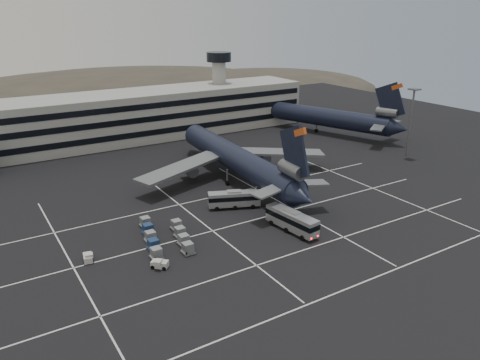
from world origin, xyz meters
The scene contains 12 objects.
ground centered at (0.00, 0.00, 0.00)m, with size 260.00×260.00×0.00m, color black.
lane_markings centered at (0.95, 0.72, 0.01)m, with size 90.00×55.62×0.01m.
terminal centered at (-2.95, 71.14, 6.93)m, with size 125.00×26.00×24.00m.
hills centered at (17.99, 170.00, -12.07)m, with size 352.00×180.00×44.00m.
lightpole_right centered at (58.00, 15.00, 11.82)m, with size 2.40×2.40×18.28m.
trijet_main centered at (11.12, 23.75, 5.25)m, with size 47.34×57.68×18.08m.
trijet_far centered at (56.60, 48.11, 5.43)m, with size 27.51×55.89×18.08m.
bus_near centered at (5.88, -3.31, 2.13)m, with size 3.87×11.24×3.89m.
bus_far centered at (2.60, 10.85, 1.97)m, with size 10.33×6.19×3.61m.
tug_a centered at (-27.58, 4.81, 0.67)m, with size 1.83×2.57×1.51m.
tug_b centered at (-18.75, -2.90, 0.71)m, with size 2.81×2.78×1.59m.
uld_cluster centered at (-14.78, 4.81, 0.91)m, with size 9.30×15.50×1.86m.
Camera 1 is at (-41.17, -61.96, 36.81)m, focal length 35.00 mm.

